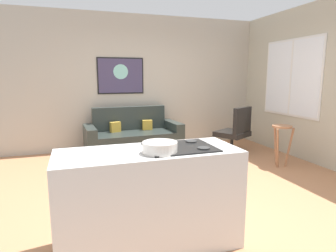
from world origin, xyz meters
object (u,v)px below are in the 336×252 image
(coffee_table, at_px, (157,148))
(bar_stool, at_px, (282,135))
(armchair, at_px, (236,131))
(wall_painting, at_px, (121,76))
(couch, at_px, (133,139))
(mixing_bowl, at_px, (160,148))

(coffee_table, xyz_separation_m, bar_stool, (2.09, -0.38, 0.16))
(armchair, xyz_separation_m, wall_painting, (-2.11, 1.08, 1.09))
(couch, height_order, armchair, armchair)
(couch, xyz_separation_m, bar_stool, (2.24, -1.60, 0.24))
(couch, distance_m, coffee_table, 1.23)
(coffee_table, height_order, bar_stool, bar_stool)
(coffee_table, xyz_separation_m, wall_painting, (-0.29, 1.72, 1.16))
(armchair, bearing_deg, bar_stool, -75.63)
(coffee_table, distance_m, bar_stool, 2.13)
(bar_stool, distance_m, wall_painting, 3.32)
(couch, distance_m, wall_painting, 1.34)
(armchair, distance_m, bar_stool, 1.06)
(mixing_bowl, bearing_deg, armchair, 48.57)
(coffee_table, bearing_deg, mixing_bowl, -105.46)
(coffee_table, distance_m, wall_painting, 2.09)
(couch, relative_size, armchair, 2.04)
(mixing_bowl, xyz_separation_m, wall_painting, (0.29, 3.80, 0.60))
(armchair, bearing_deg, couch, 163.70)
(coffee_table, bearing_deg, couch, 97.08)
(armchair, height_order, bar_stool, armchair)
(coffee_table, bearing_deg, bar_stool, -10.40)
(couch, xyz_separation_m, mixing_bowl, (-0.42, -3.30, 0.64))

